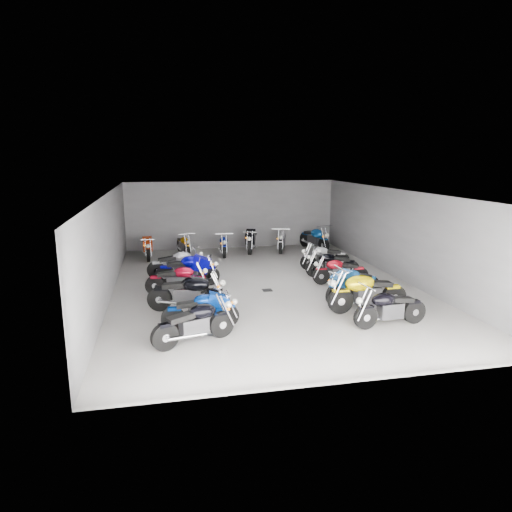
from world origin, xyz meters
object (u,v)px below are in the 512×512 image
object	(u,v)px
motorcycle_left_c	(188,293)
motorcycle_back_d	(252,240)
drain_grate	(267,290)
motorcycle_right_a	(390,308)
motorcycle_left_e	(188,270)
motorcycle_right_b	(367,292)
motorcycle_back_b	(184,244)
motorcycle_left_b	(201,311)
motorcycle_right_f	(324,257)
motorcycle_back_e	(282,240)
motorcycle_back_c	(223,245)
motorcycle_back_f	(315,238)
motorcycle_right_d	(340,271)
motorcycle_right_c	(353,285)
motorcycle_right_e	(332,264)
motorcycle_back_a	(147,247)
motorcycle_left_d	(178,280)
motorcycle_left_a	(195,323)
motorcycle_left_f	(177,264)

from	to	relation	value
motorcycle_left_c	motorcycle_back_d	world-z (taller)	motorcycle_back_d
drain_grate	motorcycle_right_a	distance (m)	4.52
motorcycle_left_e	motorcycle_right_b	bearing A→B (deg)	64.36
drain_grate	motorcycle_back_b	xyz separation A→B (m)	(-2.41, 6.29, 0.46)
motorcycle_left_b	motorcycle_left_e	world-z (taller)	motorcycle_left_e
motorcycle_right_f	motorcycle_back_e	world-z (taller)	motorcycle_back_e
motorcycle_back_c	motorcycle_back_f	size ratio (longest dim) A/B	0.89
motorcycle_back_c	motorcycle_back_f	distance (m)	4.42
motorcycle_right_d	motorcycle_back_b	bearing A→B (deg)	47.60
motorcycle_back_c	motorcycle_back_f	bearing A→B (deg)	-170.92
motorcycle_right_c	motorcycle_right_d	xyz separation A→B (m)	(0.34, 1.91, -0.05)
motorcycle_right_e	motorcycle_right_c	bearing A→B (deg)	179.87
motorcycle_left_c	motorcycle_back_c	size ratio (longest dim) A/B	1.14
motorcycle_back_b	motorcycle_back_a	bearing A→B (deg)	5.31
motorcycle_back_b	motorcycle_back_c	size ratio (longest dim) A/B	0.96
motorcycle_left_d	motorcycle_left_e	world-z (taller)	motorcycle_left_e
drain_grate	motorcycle_right_b	distance (m)	3.52
drain_grate	motorcycle_right_d	xyz separation A→B (m)	(2.63, 0.23, 0.46)
motorcycle_left_e	motorcycle_right_f	bearing A→B (deg)	115.38
motorcycle_right_c	motorcycle_right_e	world-z (taller)	motorcycle_right_c
motorcycle_left_b	motorcycle_back_d	bearing A→B (deg)	162.74
motorcycle_right_c	motorcycle_back_a	xyz separation A→B (m)	(-6.28, 7.48, -0.01)
motorcycle_left_d	motorcycle_right_b	world-z (taller)	motorcycle_right_b
motorcycle_left_c	motorcycle_right_d	xyz separation A→B (m)	(5.32, 1.82, -0.08)
drain_grate	motorcycle_back_d	size ratio (longest dim) A/B	0.14
motorcycle_left_a	motorcycle_back_f	size ratio (longest dim) A/B	0.91
motorcycle_right_d	motorcycle_right_e	xyz separation A→B (m)	(0.09, 0.99, 0.01)
motorcycle_left_a	motorcycle_left_b	distance (m)	0.97
motorcycle_left_b	motorcycle_right_a	world-z (taller)	motorcycle_right_a
motorcycle_left_a	drain_grate	bearing A→B (deg)	124.36
motorcycle_left_e	motorcycle_back_f	bearing A→B (deg)	141.10
motorcycle_right_c	motorcycle_back_f	bearing A→B (deg)	-32.36
motorcycle_right_b	motorcycle_back_c	xyz separation A→B (m)	(-2.95, 8.43, -0.10)
drain_grate	motorcycle_left_b	distance (m)	3.88
motorcycle_left_a	motorcycle_left_e	xyz separation A→B (m)	(0.15, 5.11, 0.02)
motorcycle_left_e	motorcycle_right_f	size ratio (longest dim) A/B	1.08
motorcycle_left_e	motorcycle_back_e	xyz separation A→B (m)	(4.64, 4.96, -0.02)
motorcycle_left_b	motorcycle_left_c	size ratio (longest dim) A/B	0.89
motorcycle_back_f	motorcycle_right_a	bearing A→B (deg)	66.56
motorcycle_left_b	motorcycle_right_e	distance (m)	6.65
motorcycle_left_a	motorcycle_right_b	distance (m)	5.13
motorcycle_back_b	motorcycle_back_d	xyz separation A→B (m)	(3.15, 0.05, 0.10)
motorcycle_back_e	motorcycle_left_d	bearing A→B (deg)	68.35
motorcycle_right_a	motorcycle_right_e	distance (m)	5.05
motorcycle_right_f	motorcycle_right_b	bearing A→B (deg)	170.45
motorcycle_right_f	motorcycle_back_c	world-z (taller)	motorcycle_right_f
motorcycle_left_c	motorcycle_right_b	xyz separation A→B (m)	(4.98, -1.03, 0.02)
motorcycle_back_f	motorcycle_left_f	bearing A→B (deg)	14.38
motorcycle_right_a	motorcycle_right_c	xyz separation A→B (m)	(-0.08, 2.15, 0.02)
motorcycle_left_f	motorcycle_right_a	size ratio (longest dim) A/B	1.01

